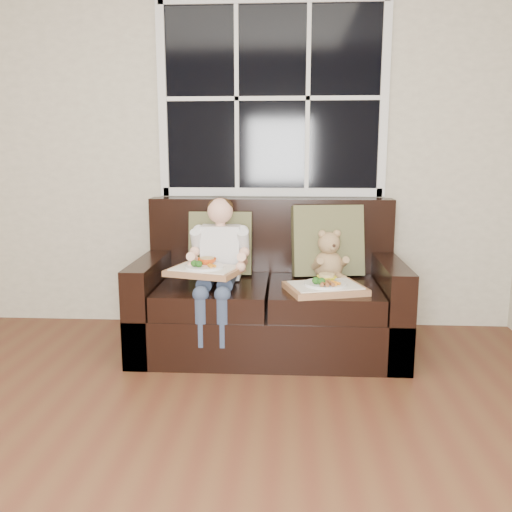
# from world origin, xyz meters

# --- Properties ---
(room_walls) EXTENTS (4.52, 5.02, 2.71)m
(room_walls) POSITION_xyz_m (0.00, 0.00, 1.59)
(room_walls) COLOR beige
(room_walls) RESTS_ON ground
(window_back) EXTENTS (1.62, 0.04, 1.37)m
(window_back) POSITION_xyz_m (0.49, 2.48, 1.65)
(window_back) COLOR black
(window_back) RESTS_ON room_walls
(loveseat) EXTENTS (1.70, 0.92, 0.96)m
(loveseat) POSITION_xyz_m (0.49, 2.02, 0.31)
(loveseat) COLOR black
(loveseat) RESTS_ON ground
(pillow_left) EXTENTS (0.43, 0.20, 0.44)m
(pillow_left) POSITION_xyz_m (0.15, 2.17, 0.66)
(pillow_left) COLOR brown
(pillow_left) RESTS_ON loveseat
(pillow_right) EXTENTS (0.50, 0.28, 0.49)m
(pillow_right) POSITION_xyz_m (0.88, 2.17, 0.69)
(pillow_right) COLOR brown
(pillow_right) RESTS_ON loveseat
(child) EXTENTS (0.37, 0.59, 0.83)m
(child) POSITION_xyz_m (0.17, 1.90, 0.64)
(child) COLOR silver
(child) RESTS_ON loveseat
(teddy_bear) EXTENTS (0.24, 0.28, 0.34)m
(teddy_bear) POSITION_xyz_m (0.88, 2.05, 0.59)
(teddy_bear) COLOR tan
(teddy_bear) RESTS_ON loveseat
(tray_left) EXTENTS (0.49, 0.42, 0.10)m
(tray_left) POSITION_xyz_m (0.10, 1.74, 0.57)
(tray_left) COLOR #A9754C
(tray_left) RESTS_ON child
(tray_right) EXTENTS (0.53, 0.45, 0.10)m
(tray_right) POSITION_xyz_m (0.83, 1.72, 0.48)
(tray_right) COLOR #A9754C
(tray_right) RESTS_ON loveseat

